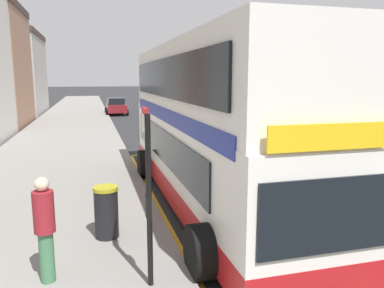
% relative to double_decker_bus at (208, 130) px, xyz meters
% --- Properties ---
extents(ground_plane, '(260.00, 260.00, 0.00)m').
position_rel_double_decker_bus_xyz_m(ground_plane, '(2.46, 26.98, -2.06)').
color(ground_plane, '#28282B').
extents(pavement_near, '(6.00, 76.00, 0.14)m').
position_rel_double_decker_bus_xyz_m(pavement_near, '(-4.54, 26.98, -1.99)').
color(pavement_near, gray).
rests_on(pavement_near, ground).
extents(double_decker_bus, '(3.17, 11.08, 4.40)m').
position_rel_double_decker_bus_xyz_m(double_decker_bus, '(0.00, 0.00, 0.00)').
color(double_decker_bus, white).
rests_on(double_decker_bus, ground).
extents(bus_bay_markings, '(2.84, 13.65, 0.01)m').
position_rel_double_decker_bus_xyz_m(bus_bay_markings, '(-0.12, 0.28, -2.06)').
color(bus_bay_markings, yellow).
rests_on(bus_bay_markings, ground).
extents(bus_stop_sign, '(0.09, 0.51, 2.89)m').
position_rel_double_decker_bus_xyz_m(bus_stop_sign, '(-2.29, -4.08, -0.25)').
color(bus_stop_sign, black).
rests_on(bus_stop_sign, pavement_near).
extents(parked_car_maroon_distant, '(2.09, 4.20, 1.62)m').
position_rel_double_decker_bus_xyz_m(parked_car_maroon_distant, '(-0.74, 27.12, -1.26)').
color(parked_car_maroon_distant, maroon).
rests_on(parked_car_maroon_distant, ground).
extents(parked_car_grey_far, '(2.09, 4.20, 1.62)m').
position_rel_double_decker_bus_xyz_m(parked_car_grey_far, '(7.26, 25.06, -1.26)').
color(parked_car_grey_far, slate).
rests_on(parked_car_grey_far, ground).
extents(pedestrian_waiting_near_sign, '(0.34, 0.34, 1.80)m').
position_rel_double_decker_bus_xyz_m(pedestrian_waiting_near_sign, '(-3.93, -3.60, -0.94)').
color(pedestrian_waiting_near_sign, '#3F724C').
rests_on(pedestrian_waiting_near_sign, pavement_near).
extents(litter_bin, '(0.52, 0.52, 1.11)m').
position_rel_double_decker_bus_xyz_m(litter_bin, '(-2.90, -2.05, -1.36)').
color(litter_bin, black).
rests_on(litter_bin, pavement_near).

